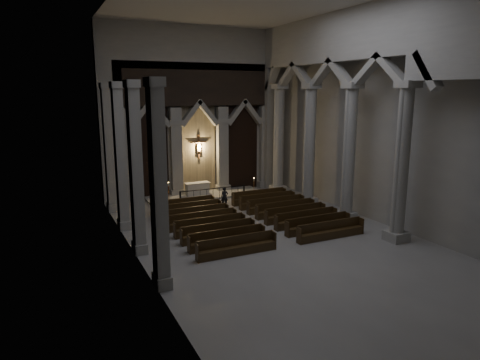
% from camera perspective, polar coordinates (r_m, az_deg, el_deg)
% --- Properties ---
extents(room, '(24.00, 24.10, 12.00)m').
position_cam_1_polar(room, '(20.86, 5.54, 11.91)').
color(room, '#9C9993').
rests_on(room, ground).
extents(sanctuary_wall, '(14.00, 0.77, 12.00)m').
position_cam_1_polar(sanctuary_wall, '(31.34, -5.51, 10.04)').
color(sanctuary_wall, '#A7A59C').
rests_on(sanctuary_wall, ground).
extents(right_arcade, '(1.00, 24.00, 12.00)m').
position_cam_1_polar(right_arcade, '(25.14, 15.03, 12.06)').
color(right_arcade, '#A7A59C').
rests_on(right_arcade, ground).
extents(left_pilasters, '(0.60, 13.00, 8.03)m').
position_cam_1_polar(left_pilasters, '(22.08, -14.78, 1.94)').
color(left_pilasters, '#A7A59C').
rests_on(left_pilasters, ground).
extents(sanctuary_step, '(8.50, 2.60, 0.15)m').
position_cam_1_polar(sanctuary_step, '(31.35, -4.69, -2.03)').
color(sanctuary_step, '#A7A59C').
rests_on(sanctuary_step, ground).
extents(altar, '(1.79, 0.72, 0.91)m').
position_cam_1_polar(altar, '(31.07, -5.71, -1.16)').
color(altar, beige).
rests_on(altar, sanctuary_step).
extents(altar_rail, '(4.85, 0.09, 0.95)m').
position_cam_1_polar(altar_rail, '(29.75, -3.61, -1.66)').
color(altar_rail, black).
rests_on(altar_rail, ground).
extents(candle_stand_left, '(0.26, 0.26, 1.57)m').
position_cam_1_polar(candle_stand_left, '(29.16, -9.45, -2.49)').
color(candle_stand_left, '#B67038').
rests_on(candle_stand_left, ground).
extents(candle_stand_right, '(0.24, 0.24, 1.40)m').
position_cam_1_polar(candle_stand_right, '(31.07, 1.86, -1.54)').
color(candle_stand_right, '#B67038').
rests_on(candle_stand_right, ground).
extents(pews, '(9.41, 8.41, 0.89)m').
position_cam_1_polar(pews, '(24.79, 1.35, -5.22)').
color(pews, black).
rests_on(pews, ground).
extents(worshipper, '(0.54, 0.42, 1.33)m').
position_cam_1_polar(worshipper, '(28.30, -2.07, -2.28)').
color(worshipper, black).
rests_on(worshipper, ground).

